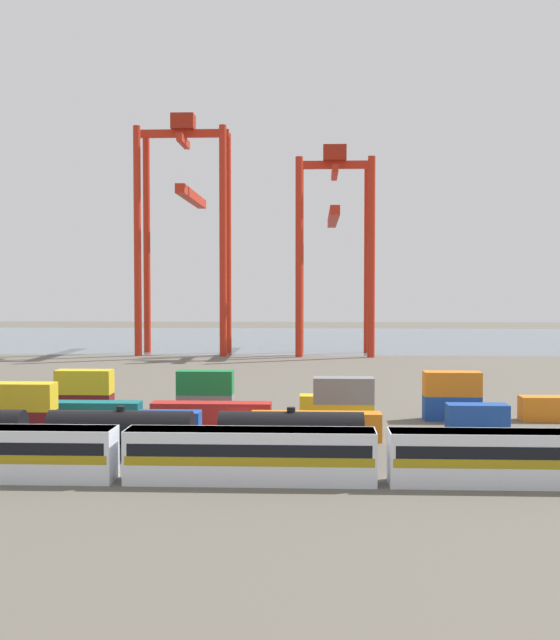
# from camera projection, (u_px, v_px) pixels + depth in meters

# --- Properties ---
(ground_plane) EXTENTS (420.00, 420.00, 0.00)m
(ground_plane) POSITION_uv_depth(u_px,v_px,m) (263.00, 384.00, 116.84)
(ground_plane) COLOR #5B564C
(harbour_water) EXTENTS (400.00, 110.00, 0.01)m
(harbour_water) POSITION_uv_depth(u_px,v_px,m) (287.00, 338.00, 221.03)
(harbour_water) COLOR slate
(harbour_water) RESTS_ON ground_plane
(passenger_train) EXTENTS (56.38, 3.14, 3.90)m
(passenger_train) POSITION_uv_depth(u_px,v_px,m) (250.00, 453.00, 57.78)
(passenger_train) COLOR silver
(passenger_train) RESTS_ON ground_plane
(freight_tank_row) EXTENTS (40.49, 2.84, 4.30)m
(freight_tank_row) POSITION_uv_depth(u_px,v_px,m) (121.00, 433.00, 66.41)
(freight_tank_row) COLOR #232326
(freight_tank_row) RESTS_ON ground_plane
(shipping_container_2) EXTENTS (6.04, 2.44, 2.60)m
(shipping_container_2) POSITION_uv_depth(u_px,v_px,m) (23.00, 424.00, 75.10)
(shipping_container_2) COLOR maroon
(shipping_container_2) RESTS_ON ground_plane
(shipping_container_3) EXTENTS (6.04, 2.44, 2.60)m
(shipping_container_3) POSITION_uv_depth(u_px,v_px,m) (23.00, 397.00, 74.99)
(shipping_container_3) COLOR gold
(shipping_container_3) RESTS_ON shipping_container_2
(shipping_container_4) EXTENTS (6.04, 2.44, 2.60)m
(shipping_container_4) POSITION_uv_depth(u_px,v_px,m) (168.00, 425.00, 74.49)
(shipping_container_4) COLOR #1C4299
(shipping_container_4) RESTS_ON ground_plane
(shipping_container_5) EXTENTS (12.10, 2.44, 2.60)m
(shipping_container_5) POSITION_uv_depth(u_px,v_px,m) (316.00, 426.00, 73.88)
(shipping_container_5) COLOR orange
(shipping_container_5) RESTS_ON ground_plane
(shipping_container_7) EXTENTS (12.10, 2.44, 2.60)m
(shipping_container_7) POSITION_uv_depth(u_px,v_px,m) (81.00, 414.00, 80.87)
(shipping_container_7) COLOR #146066
(shipping_container_7) RESTS_ON ground_plane
(shipping_container_8) EXTENTS (12.10, 2.44, 2.60)m
(shipping_container_8) POSITION_uv_depth(u_px,v_px,m) (211.00, 415.00, 80.29)
(shipping_container_8) COLOR #AD211C
(shipping_container_8) RESTS_ON ground_plane
(shipping_container_9) EXTENTS (6.04, 2.44, 2.60)m
(shipping_container_9) POSITION_uv_depth(u_px,v_px,m) (343.00, 416.00, 79.70)
(shipping_container_9) COLOR gold
(shipping_container_9) RESTS_ON ground_plane
(shipping_container_10) EXTENTS (6.04, 2.44, 2.60)m
(shipping_container_10) POSITION_uv_depth(u_px,v_px,m) (343.00, 390.00, 79.59)
(shipping_container_10) COLOR slate
(shipping_container_10) RESTS_ON shipping_container_9
(shipping_container_11) EXTENTS (6.04, 2.44, 2.60)m
(shipping_container_11) POSITION_uv_depth(u_px,v_px,m) (477.00, 417.00, 79.12)
(shipping_container_11) COLOR #1C4299
(shipping_container_11) RESTS_ON ground_plane
(shipping_container_13) EXTENTS (6.04, 2.44, 2.60)m
(shipping_container_13) POSITION_uv_depth(u_px,v_px,m) (85.00, 405.00, 86.88)
(shipping_container_13) COLOR maroon
(shipping_container_13) RESTS_ON ground_plane
(shipping_container_14) EXTENTS (6.04, 2.44, 2.60)m
(shipping_container_14) POSITION_uv_depth(u_px,v_px,m) (84.00, 382.00, 86.77)
(shipping_container_14) COLOR gold
(shipping_container_14) RESTS_ON shipping_container_13
(shipping_container_15) EXTENTS (6.04, 2.44, 2.60)m
(shipping_container_15) POSITION_uv_depth(u_px,v_px,m) (205.00, 406.00, 86.29)
(shipping_container_15) COLOR slate
(shipping_container_15) RESTS_ON ground_plane
(shipping_container_16) EXTENTS (6.04, 2.44, 2.60)m
(shipping_container_16) POSITION_uv_depth(u_px,v_px,m) (205.00, 382.00, 86.19)
(shipping_container_16) COLOR #197538
(shipping_container_16) RESTS_ON shipping_container_15
(shipping_container_17) EXTENTS (6.04, 2.44, 2.60)m
(shipping_container_17) POSITION_uv_depth(u_px,v_px,m) (328.00, 407.00, 85.71)
(shipping_container_17) COLOR gold
(shipping_container_17) RESTS_ON ground_plane
(shipping_container_18) EXTENTS (6.04, 2.44, 2.60)m
(shipping_container_18) POSITION_uv_depth(u_px,v_px,m) (452.00, 408.00, 85.12)
(shipping_container_18) COLOR #1C4299
(shipping_container_18) RESTS_ON ground_plane
(shipping_container_19) EXTENTS (6.04, 2.44, 2.60)m
(shipping_container_19) POSITION_uv_depth(u_px,v_px,m) (452.00, 384.00, 85.02)
(shipping_container_19) COLOR orange
(shipping_container_19) RESTS_ON shipping_container_18
(gantry_crane_west) EXTENTS (19.33, 33.20, 50.55)m
(gantry_crane_west) POSITION_uv_depth(u_px,v_px,m) (185.00, 214.00, 170.12)
(gantry_crane_west) COLOR red
(gantry_crane_west) RESTS_ON ground_plane
(gantry_crane_central) EXTENTS (16.21, 36.75, 43.79)m
(gantry_crane_central) POSITION_uv_depth(u_px,v_px,m) (334.00, 230.00, 169.44)
(gantry_crane_central) COLOR red
(gantry_crane_central) RESTS_ON ground_plane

